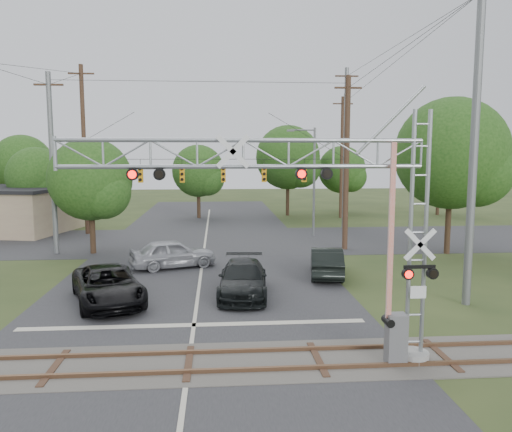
{
  "coord_description": "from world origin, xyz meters",
  "views": [
    {
      "loc": [
        0.92,
        -12.69,
        6.38
      ],
      "look_at": [
        2.5,
        7.5,
        3.88
      ],
      "focal_mm": 35.0,
      "sensor_mm": 36.0,
      "label": 1
    }
  ],
  "objects": [
    {
      "name": "pickup_black",
      "position": [
        -3.81,
        8.68,
        0.78
      ],
      "size": [
        4.36,
        6.18,
        1.57
      ],
      "primitive_type": "imported",
      "rotation": [
        0.0,
        0.0,
        0.35
      ],
      "color": "black",
      "rests_on": "ground"
    },
    {
      "name": "railroad_track",
      "position": [
        0.0,
        2.0,
        0.03
      ],
      "size": [
        90.0,
        3.2,
        0.17
      ],
      "color": "#514C46",
      "rests_on": "ground"
    },
    {
      "name": "utility_poles",
      "position": [
        3.53,
        23.03,
        6.56
      ],
      "size": [
        26.28,
        29.75,
        13.68
      ],
      "color": "#3B281B",
      "rests_on": "ground"
    },
    {
      "name": "road_cross",
      "position": [
        0.0,
        24.0,
        0.01
      ],
      "size": [
        90.0,
        12.0,
        0.02
      ],
      "primitive_type": "cube",
      "color": "#2C2C2F",
      "rests_on": "ground"
    },
    {
      "name": "crossing_gantry",
      "position": [
        3.68,
        1.63,
        4.74
      ],
      "size": [
        11.08,
        0.98,
        7.7
      ],
      "color": "gray",
      "rests_on": "ground"
    },
    {
      "name": "suv_dark",
      "position": [
        6.64,
        12.78,
        0.77
      ],
      "size": [
        2.41,
        4.87,
        1.53
      ],
      "primitive_type": "imported",
      "rotation": [
        0.0,
        0.0,
        2.97
      ],
      "color": "black",
      "rests_on": "ground"
    },
    {
      "name": "ground",
      "position": [
        0.0,
        0.0,
        0.0
      ],
      "size": [
        160.0,
        160.0,
        0.0
      ],
      "primitive_type": "plane",
      "color": "#2C3C1B",
      "rests_on": "ground"
    },
    {
      "name": "streetlight",
      "position": [
        8.26,
        25.53,
        4.72
      ],
      "size": [
        2.25,
        0.23,
        8.43
      ],
      "color": "slate",
      "rests_on": "ground"
    },
    {
      "name": "car_dark",
      "position": [
        2.05,
        9.44,
        0.77
      ],
      "size": [
        2.55,
        5.44,
        1.53
      ],
      "primitive_type": "imported",
      "rotation": [
        0.0,
        0.0,
        -0.08
      ],
      "color": "black",
      "rests_on": "ground"
    },
    {
      "name": "road_main",
      "position": [
        0.0,
        10.0,
        0.01
      ],
      "size": [
        14.0,
        90.0,
        0.02
      ],
      "primitive_type": "cube",
      "color": "#2C2C2F",
      "rests_on": "ground"
    },
    {
      "name": "treeline",
      "position": [
        2.19,
        32.41,
        5.5
      ],
      "size": [
        56.94,
        29.58,
        9.99
      ],
      "color": "#392719",
      "rests_on": "ground"
    },
    {
      "name": "sedan_silver",
      "position": [
        -1.62,
        15.33,
        0.82
      ],
      "size": [
        5.17,
        3.43,
        1.64
      ],
      "primitive_type": "imported",
      "rotation": [
        0.0,
        0.0,
        1.91
      ],
      "color": "#989A9F",
      "rests_on": "ground"
    },
    {
      "name": "traffic_signal_span",
      "position": [
        0.91,
        20.0,
        5.64
      ],
      "size": [
        19.34,
        0.36,
        11.5
      ],
      "color": "slate",
      "rests_on": "ground"
    }
  ]
}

